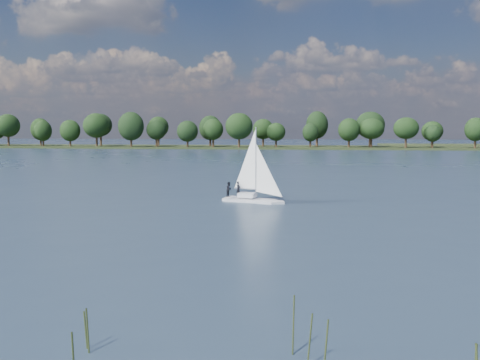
% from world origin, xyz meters
% --- Properties ---
extents(ground, '(700.00, 700.00, 0.00)m').
position_xyz_m(ground, '(0.00, 100.00, 0.00)').
color(ground, '#233342').
rests_on(ground, ground).
extents(far_shore, '(660.00, 40.00, 1.50)m').
position_xyz_m(far_shore, '(0.00, 212.00, 0.00)').
color(far_shore, black).
rests_on(far_shore, ground).
extents(sailboat, '(6.59, 3.82, 8.37)m').
position_xyz_m(sailboat, '(8.49, 32.97, 2.34)').
color(sailboat, silver).
rests_on(sailboat, ground).
extents(treeline, '(562.43, 74.42, 18.74)m').
position_xyz_m(treeline, '(-4.01, 208.56, 8.17)').
color(treeline, black).
rests_on(treeline, ground).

